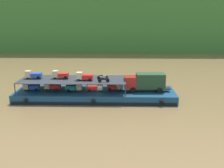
{
  "coord_description": "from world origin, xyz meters",
  "views": [
    {
      "loc": [
        4.14,
        -45.74,
        14.63
      ],
      "look_at": [
        2.9,
        0.0,
        2.7
      ],
      "focal_mm": 44.36,
      "sensor_mm": 36.0,
      "label": 1
    }
  ],
  "objects_px": {
    "mini_truck_lower_stern": "(31,87)",
    "mini_truck_lower_aft": "(52,86)",
    "covered_lorry": "(146,82)",
    "cargo_barge": "(95,95)",
    "mini_truck_upper_stern": "(33,75)",
    "mini_truck_upper_mid": "(60,75)",
    "motorcycle_upper_centre": "(103,77)",
    "mini_truck_lower_fore": "(95,87)",
    "motorcycle_upper_port": "(104,80)",
    "mini_truck_lower_mid": "(74,87)",
    "mini_truck_upper_fore": "(84,76)",
    "mini_truck_lower_bow": "(115,86)"
  },
  "relations": [
    {
      "from": "covered_lorry",
      "to": "motorcycle_upper_centre",
      "type": "distance_m",
      "value": 7.37
    },
    {
      "from": "mini_truck_lower_stern",
      "to": "motorcycle_upper_centre",
      "type": "relative_size",
      "value": 1.46
    },
    {
      "from": "mini_truck_lower_stern",
      "to": "motorcycle_upper_port",
      "type": "xyz_separation_m",
      "value": [
        12.65,
        -1.8,
        1.74
      ]
    },
    {
      "from": "motorcycle_upper_port",
      "to": "motorcycle_upper_centre",
      "type": "bearing_deg",
      "value": 98.09
    },
    {
      "from": "cargo_barge",
      "to": "mini_truck_lower_stern",
      "type": "bearing_deg",
      "value": -179.3
    },
    {
      "from": "covered_lorry",
      "to": "motorcycle_upper_port",
      "type": "xyz_separation_m",
      "value": [
        -7.05,
        -1.78,
        0.74
      ]
    },
    {
      "from": "cargo_barge",
      "to": "covered_lorry",
      "type": "distance_m",
      "value": 8.97
    },
    {
      "from": "mini_truck_upper_stern",
      "to": "mini_truck_upper_mid",
      "type": "xyz_separation_m",
      "value": [
        4.64,
        0.18,
        0.0
      ]
    },
    {
      "from": "mini_truck_lower_stern",
      "to": "mini_truck_upper_mid",
      "type": "relative_size",
      "value": 1.01
    },
    {
      "from": "mini_truck_upper_mid",
      "to": "mini_truck_lower_aft",
      "type": "bearing_deg",
      "value": -171.39
    },
    {
      "from": "mini_truck_lower_bow",
      "to": "motorcycle_upper_centre",
      "type": "bearing_deg",
      "value": -168.2
    },
    {
      "from": "mini_truck_lower_fore",
      "to": "mini_truck_lower_bow",
      "type": "xyz_separation_m",
      "value": [
        3.45,
        0.74,
        0.0
      ]
    },
    {
      "from": "mini_truck_upper_stern",
      "to": "motorcycle_upper_port",
      "type": "distance_m",
      "value": 12.44
    },
    {
      "from": "motorcycle_upper_port",
      "to": "mini_truck_lower_mid",
      "type": "bearing_deg",
      "value": 163.21
    },
    {
      "from": "covered_lorry",
      "to": "motorcycle_upper_centre",
      "type": "xyz_separation_m",
      "value": [
        -7.33,
        0.17,
        0.74
      ]
    },
    {
      "from": "covered_lorry",
      "to": "motorcycle_upper_centre",
      "type": "bearing_deg",
      "value": 178.65
    },
    {
      "from": "mini_truck_upper_mid",
      "to": "covered_lorry",
      "type": "bearing_deg",
      "value": -2.31
    },
    {
      "from": "mini_truck_lower_fore",
      "to": "mini_truck_upper_stern",
      "type": "height_order",
      "value": "mini_truck_upper_stern"
    },
    {
      "from": "mini_truck_lower_fore",
      "to": "mini_truck_upper_stern",
      "type": "distance_m",
      "value": 10.88
    },
    {
      "from": "mini_truck_lower_bow",
      "to": "motorcycle_upper_centre",
      "type": "relative_size",
      "value": 1.45
    },
    {
      "from": "mini_truck_lower_fore",
      "to": "mini_truck_upper_fore",
      "type": "xyz_separation_m",
      "value": [
        -1.73,
        -0.43,
        2.0
      ]
    },
    {
      "from": "mini_truck_lower_bow",
      "to": "mini_truck_upper_fore",
      "type": "xyz_separation_m",
      "value": [
        -5.18,
        -1.17,
        2.0
      ]
    },
    {
      "from": "mini_truck_lower_mid",
      "to": "mini_truck_lower_bow",
      "type": "bearing_deg",
      "value": 6.91
    },
    {
      "from": "mini_truck_lower_aft",
      "to": "mini_truck_upper_fore",
      "type": "relative_size",
      "value": 0.99
    },
    {
      "from": "mini_truck_lower_stern",
      "to": "mini_truck_upper_mid",
      "type": "distance_m",
      "value": 5.46
    },
    {
      "from": "mini_truck_lower_mid",
      "to": "mini_truck_lower_fore",
      "type": "height_order",
      "value": "same"
    },
    {
      "from": "cargo_barge",
      "to": "mini_truck_lower_mid",
      "type": "height_order",
      "value": "mini_truck_lower_mid"
    },
    {
      "from": "mini_truck_lower_fore",
      "to": "mini_truck_upper_stern",
      "type": "bearing_deg",
      "value": 177.2
    },
    {
      "from": "mini_truck_lower_fore",
      "to": "mini_truck_lower_bow",
      "type": "relative_size",
      "value": 1.0
    },
    {
      "from": "mini_truck_lower_stern",
      "to": "mini_truck_lower_mid",
      "type": "relative_size",
      "value": 1.0
    },
    {
      "from": "mini_truck_lower_stern",
      "to": "mini_truck_lower_mid",
      "type": "xyz_separation_m",
      "value": [
        7.51,
        -0.25,
        0.0
      ]
    },
    {
      "from": "mini_truck_lower_stern",
      "to": "mini_truck_lower_fore",
      "type": "relative_size",
      "value": 1.0
    },
    {
      "from": "mini_truck_lower_bow",
      "to": "mini_truck_lower_stern",
      "type": "bearing_deg",
      "value": -177.63
    },
    {
      "from": "cargo_barge",
      "to": "mini_truck_lower_stern",
      "type": "distance_m",
      "value": 11.17
    },
    {
      "from": "mini_truck_lower_stern",
      "to": "mini_truck_lower_fore",
      "type": "height_order",
      "value": "same"
    },
    {
      "from": "mini_truck_lower_mid",
      "to": "mini_truck_upper_fore",
      "type": "bearing_deg",
      "value": -9.81
    },
    {
      "from": "mini_truck_lower_mid",
      "to": "mini_truck_upper_fore",
      "type": "height_order",
      "value": "mini_truck_upper_fore"
    },
    {
      "from": "mini_truck_lower_stern",
      "to": "mini_truck_lower_aft",
      "type": "bearing_deg",
      "value": 5.55
    },
    {
      "from": "mini_truck_lower_stern",
      "to": "covered_lorry",
      "type": "bearing_deg",
      "value": -0.06
    },
    {
      "from": "covered_lorry",
      "to": "mini_truck_lower_aft",
      "type": "bearing_deg",
      "value": 178.69
    },
    {
      "from": "mini_truck_lower_aft",
      "to": "mini_truck_upper_stern",
      "type": "xyz_separation_m",
      "value": [
        -3.18,
        0.04,
        2.0
      ]
    },
    {
      "from": "mini_truck_lower_stern",
      "to": "motorcycle_upper_centre",
      "type": "distance_m",
      "value": 12.5
    },
    {
      "from": "covered_lorry",
      "to": "cargo_barge",
      "type": "bearing_deg",
      "value": 178.97
    },
    {
      "from": "mini_truck_lower_stern",
      "to": "mini_truck_lower_aft",
      "type": "distance_m",
      "value": 3.6
    },
    {
      "from": "mini_truck_lower_bow",
      "to": "motorcycle_upper_centre",
      "type": "xyz_separation_m",
      "value": [
        -2.16,
        -0.45,
        1.74
      ]
    },
    {
      "from": "mini_truck_lower_mid",
      "to": "mini_truck_upper_mid",
      "type": "xyz_separation_m",
      "value": [
        -2.46,
        0.82,
        2.0
      ]
    },
    {
      "from": "mini_truck_lower_mid",
      "to": "motorcycle_upper_centre",
      "type": "relative_size",
      "value": 1.47
    },
    {
      "from": "mini_truck_lower_mid",
      "to": "mini_truck_lower_bow",
      "type": "distance_m",
      "value": 7.07
    },
    {
      "from": "cargo_barge",
      "to": "mini_truck_upper_stern",
      "type": "bearing_deg",
      "value": 178.65
    },
    {
      "from": "mini_truck_upper_stern",
      "to": "mini_truck_lower_stern",
      "type": "bearing_deg",
      "value": -136.41
    }
  ]
}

